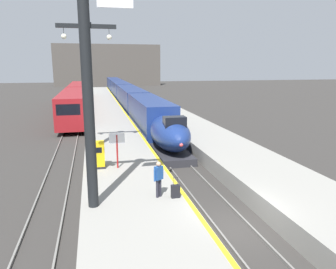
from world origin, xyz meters
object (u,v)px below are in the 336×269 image
object	(u,v)px
highspeed_train_main	(126,94)
passenger_near_edge	(159,176)
station_column_near	(87,60)
departure_info_board	(117,143)
station_column_mid	(89,74)
rolling_suitcase	(175,191)
ticket_machine_yellow	(98,156)
regional_train_adjacent	(77,98)

from	to	relation	value
highspeed_train_main	passenger_near_edge	world-z (taller)	highspeed_train_main
station_column_near	departure_info_board	size ratio (longest dim) A/B	4.79
station_column_mid	passenger_near_edge	world-z (taller)	station_column_mid
station_column_mid	passenger_near_edge	size ratio (longest dim) A/B	5.19
passenger_near_edge	rolling_suitcase	distance (m)	1.03
highspeed_train_main	passenger_near_edge	distance (m)	43.81
ticket_machine_yellow	station_column_mid	bearing A→B (deg)	94.14
ticket_machine_yellow	departure_info_board	world-z (taller)	departure_info_board
station_column_near	station_column_mid	distance (m)	10.19
station_column_mid	passenger_near_edge	bearing A→B (deg)	-73.42
station_column_mid	ticket_machine_yellow	distance (m)	6.66
highspeed_train_main	ticket_machine_yellow	distance (m)	39.10
departure_info_board	station_column_near	bearing A→B (deg)	-105.25
passenger_near_edge	departure_info_board	xyz separation A→B (m)	(-1.50, 4.74, 0.52)
station_column_near	rolling_suitcase	bearing A→B (deg)	0.99
station_column_mid	highspeed_train_main	bearing A→B (deg)	80.12
station_column_mid	station_column_near	bearing A→B (deg)	-89.71
highspeed_train_main	ticket_machine_yellow	size ratio (longest dim) A/B	47.14
departure_info_board	ticket_machine_yellow	bearing A→B (deg)	166.24
departure_info_board	rolling_suitcase	bearing A→B (deg)	-65.92
highspeed_train_main	station_column_mid	world-z (taller)	station_column_mid
station_column_near	rolling_suitcase	size ratio (longest dim) A/B	10.34
rolling_suitcase	departure_info_board	distance (m)	5.60
passenger_near_edge	ticket_machine_yellow	xyz separation A→B (m)	(-2.58, 5.01, -0.25)
ticket_machine_yellow	departure_info_board	size ratio (longest dim) A/B	0.75
highspeed_train_main	regional_train_adjacent	xyz separation A→B (m)	(-8.10, -6.75, 0.16)
station_column_near	station_column_mid	bearing A→B (deg)	90.29
highspeed_train_main	passenger_near_edge	bearing A→B (deg)	-93.89
regional_train_adjacent	departure_info_board	size ratio (longest dim) A/B	17.26
station_column_near	ticket_machine_yellow	distance (m)	7.59
regional_train_adjacent	station_column_near	size ratio (longest dim) A/B	3.60
ticket_machine_yellow	departure_info_board	bearing A→B (deg)	-13.76
regional_train_adjacent	rolling_suitcase	xyz separation A→B (m)	(5.86, -37.21, -0.77)
rolling_suitcase	ticket_machine_yellow	world-z (taller)	ticket_machine_yellow
regional_train_adjacent	station_column_near	xyz separation A→B (m)	(2.25, -37.28, 5.07)
passenger_near_edge	ticket_machine_yellow	world-z (taller)	passenger_near_edge
highspeed_train_main	station_column_mid	bearing A→B (deg)	-99.88
station_column_near	regional_train_adjacent	bearing A→B (deg)	93.46
station_column_near	passenger_near_edge	xyz separation A→B (m)	(2.88, 0.31, -5.16)
highspeed_train_main	rolling_suitcase	size ratio (longest dim) A/B	76.81
station_column_near	ticket_machine_yellow	bearing A→B (deg)	86.79
highspeed_train_main	regional_train_adjacent	size ratio (longest dim) A/B	2.06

